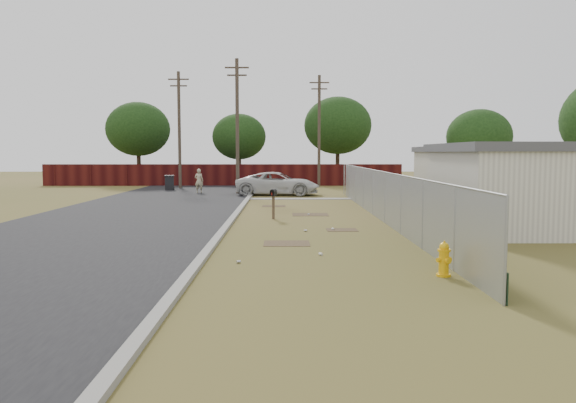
{
  "coord_description": "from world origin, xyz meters",
  "views": [
    {
      "loc": [
        -0.89,
        -21.92,
        2.77
      ],
      "look_at": [
        -0.74,
        -2.82,
        1.1
      ],
      "focal_mm": 35.0,
      "sensor_mm": 36.0,
      "label": 1
    }
  ],
  "objects_px": {
    "fire_hydrant": "(444,260)",
    "trash_bin": "(169,183)",
    "mailbox": "(273,195)",
    "pickup_truck": "(278,184)",
    "pedestrian": "(199,181)"
  },
  "relations": [
    {
      "from": "fire_hydrant",
      "to": "mailbox",
      "type": "height_order",
      "value": "mailbox"
    },
    {
      "from": "mailbox",
      "to": "pedestrian",
      "type": "xyz_separation_m",
      "value": [
        -5.38,
        15.17,
        -0.16
      ]
    },
    {
      "from": "pedestrian",
      "to": "mailbox",
      "type": "bearing_deg",
      "value": 118.69
    },
    {
      "from": "trash_bin",
      "to": "pedestrian",
      "type": "bearing_deg",
      "value": -48.14
    },
    {
      "from": "mailbox",
      "to": "pedestrian",
      "type": "relative_size",
      "value": 0.75
    },
    {
      "from": "fire_hydrant",
      "to": "trash_bin",
      "type": "xyz_separation_m",
      "value": [
        -12.02,
        29.0,
        0.19
      ]
    },
    {
      "from": "fire_hydrant",
      "to": "trash_bin",
      "type": "distance_m",
      "value": 31.4
    },
    {
      "from": "mailbox",
      "to": "trash_bin",
      "type": "distance_m",
      "value": 19.79
    },
    {
      "from": "mailbox",
      "to": "pickup_truck",
      "type": "distance_m",
      "value": 13.24
    },
    {
      "from": "mailbox",
      "to": "pedestrian",
      "type": "bearing_deg",
      "value": 109.53
    },
    {
      "from": "pickup_truck",
      "to": "trash_bin",
      "type": "height_order",
      "value": "pickup_truck"
    },
    {
      "from": "pedestrian",
      "to": "pickup_truck",
      "type": "bearing_deg",
      "value": 169.59
    },
    {
      "from": "pickup_truck",
      "to": "mailbox",
      "type": "bearing_deg",
      "value": -174.25
    },
    {
      "from": "pickup_truck",
      "to": "fire_hydrant",
      "type": "bearing_deg",
      "value": -164.68
    },
    {
      "from": "fire_hydrant",
      "to": "pickup_truck",
      "type": "xyz_separation_m",
      "value": [
        -3.97,
        24.14,
        0.37
      ]
    }
  ]
}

